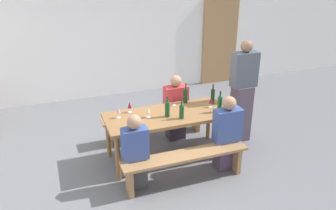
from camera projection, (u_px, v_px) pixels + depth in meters
name	position (u px, v px, depth m)	size (l,w,h in m)	color
ground_plane	(168.00, 157.00, 5.50)	(24.00, 24.00, 0.00)	slate
back_wall	(120.00, 23.00, 7.50)	(14.00, 0.20, 3.20)	white
wooden_door	(220.00, 41.00, 8.37)	(0.90, 0.06, 2.10)	#9E7247
tasting_table	(168.00, 119.00, 5.24)	(1.91, 0.81, 0.75)	olive
bench_near	(186.00, 160.00, 4.76)	(1.81, 0.30, 0.45)	#9E7247
bench_far	(154.00, 119.00, 5.97)	(1.81, 0.30, 0.45)	#9E7247
wine_bottle_0	(167.00, 109.00, 5.08)	(0.07, 0.07, 0.32)	#194723
wine_bottle_1	(182.00, 111.00, 5.02)	(0.07, 0.07, 0.31)	#194723
wine_bottle_2	(220.00, 104.00, 5.23)	(0.07, 0.07, 0.33)	#194723
wine_bottle_3	(213.00, 96.00, 5.54)	(0.06, 0.06, 0.32)	#143319
wine_bottle_4	(186.00, 96.00, 5.56)	(0.07, 0.07, 0.33)	#143319
wine_glass_0	(148.00, 110.00, 5.06)	(0.07, 0.07, 0.16)	silver
wine_glass_1	(130.00, 105.00, 5.22)	(0.06, 0.06, 0.17)	silver
wine_glass_2	(118.00, 111.00, 5.04)	(0.06, 0.06, 0.17)	silver
wine_glass_3	(174.00, 99.00, 5.46)	(0.06, 0.06, 0.17)	silver
wine_glass_4	(211.00, 101.00, 5.40)	(0.06, 0.06, 0.15)	silver
seated_guest_near_0	(135.00, 154.00, 4.61)	(0.34, 0.24, 1.08)	#454443
seated_guest_near_1	(227.00, 135.00, 5.04)	(0.40, 0.24, 1.15)	#513B55
seated_guest_far_0	(176.00, 109.00, 5.87)	(0.40, 0.24, 1.15)	#332A37
standing_host	(242.00, 94.00, 5.70)	(0.42, 0.24, 1.75)	#534553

